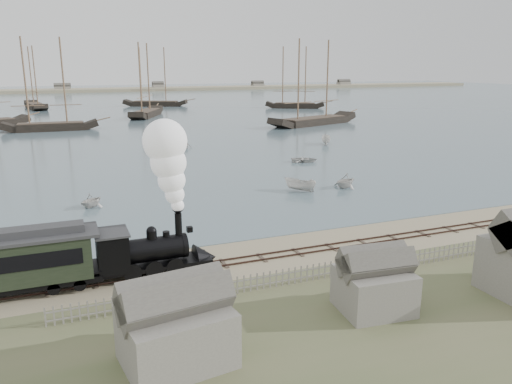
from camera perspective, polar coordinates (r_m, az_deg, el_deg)
name	(u,v)px	position (r m, az deg, el deg)	size (l,w,h in m)	color
ground	(264,248)	(39.90, 0.92, -6.37)	(600.00, 600.00, 0.00)	tan
harbor_water	(95,102)	(205.42, -17.93, 9.75)	(600.00, 336.00, 0.06)	#4C636D
rail_track	(274,256)	(38.18, 2.09, -7.30)	(120.00, 1.80, 0.16)	#35231D
picket_fence_west	(211,298)	(31.85, -5.17, -12.03)	(19.00, 0.10, 1.20)	slate
picket_fence_east	(456,259)	(40.60, 21.90, -7.08)	(15.00, 0.10, 1.20)	slate
shed_left	(178,362)	(26.04, -8.94, -18.68)	(5.00, 4.00, 4.10)	slate
shed_mid	(373,310)	(31.17, 13.21, -12.99)	(4.00, 3.50, 3.60)	slate
far_spit	(83,92)	(285.14, -19.16, 10.75)	(500.00, 20.00, 1.80)	tan
locomotive	(166,207)	(34.35, -10.26, -1.74)	(8.26, 3.08, 10.30)	black
beached_dinghy	(143,256)	(38.02, -12.74, -7.17)	(3.84, 2.74, 0.79)	beige
rowboat_1	(91,200)	(53.22, -18.32, -0.89)	(2.80, 2.41, 1.47)	beige
rowboat_2	(300,185)	(57.19, 5.05, 0.83)	(3.81, 1.43, 1.47)	beige
rowboat_3	(304,159)	(74.52, 5.54, 3.73)	(3.85, 2.75, 0.80)	beige
rowboat_4	(345,180)	(59.49, 10.18, 1.30)	(3.25, 2.80, 1.71)	beige
rowboat_5	(326,140)	(91.75, 7.99, 5.90)	(4.08, 1.54, 1.58)	beige
rowboat_7	(185,144)	(87.91, -8.10, 5.47)	(2.60, 2.24, 1.37)	beige
schooner_2	(47,84)	(118.29, -22.81, 11.30)	(19.78, 4.57, 20.00)	black
schooner_3	(145,80)	(143.19, -12.60, 12.40)	(21.68, 5.00, 20.00)	black
schooner_4	(315,82)	(121.66, 6.73, 12.35)	(26.25, 6.06, 20.00)	black
schooner_5	(295,77)	(168.23, 4.51, 12.93)	(19.32, 4.46, 20.00)	black
schooner_7	(33,78)	(180.33, -24.16, 11.85)	(21.46, 4.95, 20.00)	black
schooner_8	(154,77)	(179.74, -11.58, 12.78)	(22.01, 5.08, 20.00)	black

